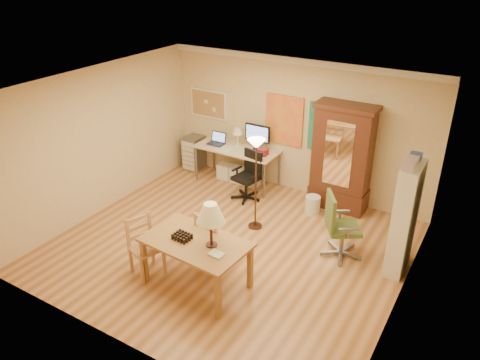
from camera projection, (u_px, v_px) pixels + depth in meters
The scene contains 16 objects.
floor at pixel (229, 246), 7.84m from camera, with size 5.50×5.50×0.00m, color #955E35.
crown_molding at pixel (299, 61), 8.57m from camera, with size 5.50×0.08×0.12m, color white.
corkboard at pixel (209, 104), 10.02m from camera, with size 0.90×0.04×0.62m, color #A7704E.
art_panel_left at pixel (284, 120), 9.22m from camera, with size 0.80×0.04×1.00m, color yellow.
art_panel_right at pixel (327, 128), 8.80m from camera, with size 0.75×0.04×0.95m, color #227088.
dining_table at pixel (201, 234), 6.54m from camera, with size 1.57×1.01×1.42m.
ladder_chair_back at pixel (213, 241), 7.18m from camera, with size 0.48×0.46×0.96m.
ladder_chair_left at pixel (145, 248), 7.05m from camera, with size 0.54×0.55×0.93m.
torchiere_lamp at pixel (256, 158), 7.81m from camera, with size 0.31×0.31×1.68m.
computer_desk at pixel (239, 161), 9.79m from camera, with size 1.75×0.76×1.32m.
office_chair_black at pixel (247, 186), 9.26m from camera, with size 0.60×0.60×0.98m.
office_chair_green at pixel (340, 239), 7.50m from camera, with size 0.70×0.69×1.11m.
drawer_cart at pixel (194, 153), 10.49m from camera, with size 0.38×0.45×0.75m.
armoire at pixel (341, 164), 8.68m from camera, with size 1.11×0.53×2.04m.
bookshelf at pixel (404, 219), 6.94m from camera, with size 0.26×0.70×1.76m.
wastebin at pixel (313, 205), 8.76m from camera, with size 0.28×0.28×0.35m, color silver.
Camera 1 is at (3.51, -5.52, 4.48)m, focal length 35.00 mm.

